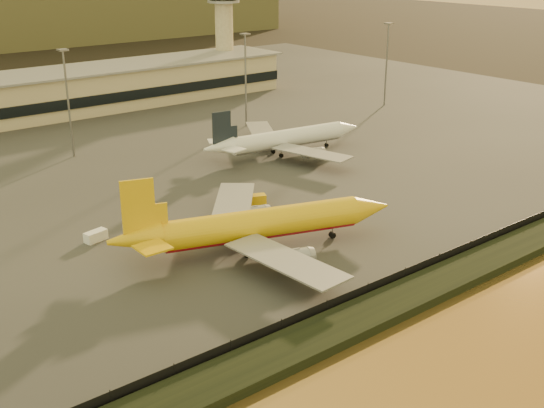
# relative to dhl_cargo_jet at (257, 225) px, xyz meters

# --- Properties ---
(ground) EXTENTS (900.00, 900.00, 0.00)m
(ground) POSITION_rel_dhl_cargo_jet_xyz_m (8.17, -10.08, -4.54)
(ground) COLOR black
(ground) RESTS_ON ground
(embankment) EXTENTS (320.00, 7.00, 1.40)m
(embankment) POSITION_rel_dhl_cargo_jet_xyz_m (8.17, -27.08, -3.84)
(embankment) COLOR black
(embankment) RESTS_ON ground
(tarmac) EXTENTS (320.00, 220.00, 0.20)m
(tarmac) POSITION_rel_dhl_cargo_jet_xyz_m (8.17, 84.92, -4.44)
(tarmac) COLOR #2D2D2D
(tarmac) RESTS_ON ground
(perimeter_fence) EXTENTS (300.00, 0.05, 2.20)m
(perimeter_fence) POSITION_rel_dhl_cargo_jet_xyz_m (8.17, -23.08, -3.24)
(perimeter_fence) COLOR black
(perimeter_fence) RESTS_ON tarmac
(control_tower) EXTENTS (11.20, 11.20, 35.50)m
(control_tower) POSITION_rel_dhl_cargo_jet_xyz_m (78.17, 120.92, 17.12)
(control_tower) COLOR tan
(control_tower) RESTS_ON tarmac
(apron_light_masts) EXTENTS (152.20, 12.20, 25.40)m
(apron_light_masts) POSITION_rel_dhl_cargo_jet_xyz_m (23.17, 64.92, 11.16)
(apron_light_masts) COLOR slate
(apron_light_masts) RESTS_ON tarmac
(dhl_cargo_jet) EXTENTS (47.59, 45.36, 14.55)m
(dhl_cargo_jet) POSITION_rel_dhl_cargo_jet_xyz_m (0.00, 0.00, 0.00)
(dhl_cargo_jet) COLOR #E0AB0B
(dhl_cargo_jet) RESTS_ON tarmac
(white_narrowbody_jet) EXTENTS (43.43, 42.04, 12.48)m
(white_narrowbody_jet) POSITION_rel_dhl_cargo_jet_xyz_m (39.16, 39.91, -0.62)
(white_narrowbody_jet) COLOR white
(white_narrowbody_jet) RESTS_ON tarmac
(gse_vehicle_yellow) EXTENTS (4.70, 3.46, 1.93)m
(gse_vehicle_yellow) POSITION_rel_dhl_cargo_jet_xyz_m (12.46, 17.12, -3.38)
(gse_vehicle_yellow) COLOR #E0AB0B
(gse_vehicle_yellow) RESTS_ON tarmac
(gse_vehicle_white) EXTENTS (4.22, 2.56, 1.77)m
(gse_vehicle_white) POSITION_rel_dhl_cargo_jet_xyz_m (-19.43, 20.10, -3.46)
(gse_vehicle_white) COLOR white
(gse_vehicle_white) RESTS_ON tarmac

